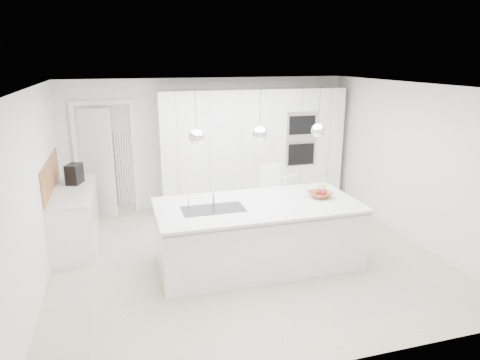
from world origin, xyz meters
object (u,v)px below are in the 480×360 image
object	(u,v)px
espresso_machine	(74,174)
bar_stool_left	(272,201)
island_base	(259,236)
fruit_bowl	(320,195)
bar_stool_right	(294,207)

from	to	relation	value
espresso_machine	bar_stool_left	world-z (taller)	espresso_machine
bar_stool_left	island_base	bearing A→B (deg)	-118.08
fruit_bowl	bar_stool_right	xyz separation A→B (m)	(-0.08, 0.74, -0.44)
island_base	espresso_machine	world-z (taller)	espresso_machine
bar_stool_left	bar_stool_right	bearing A→B (deg)	-20.22
espresso_machine	bar_stool_right	size ratio (longest dim) A/B	0.32
island_base	bar_stool_right	size ratio (longest dim) A/B	2.80
fruit_bowl	bar_stool_right	distance (m)	0.87
island_base	fruit_bowl	world-z (taller)	fruit_bowl
espresso_machine	bar_stool_right	distance (m)	3.60
fruit_bowl	espresso_machine	distance (m)	3.91
fruit_bowl	bar_stool_left	xyz separation A→B (m)	(-0.41, 0.88, -0.36)
island_base	bar_stool_right	xyz separation A→B (m)	(0.88, 0.81, 0.07)
bar_stool_left	bar_stool_right	xyz separation A→B (m)	(0.33, -0.14, -0.09)
island_base	fruit_bowl	xyz separation A→B (m)	(0.96, 0.06, 0.51)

